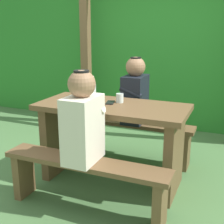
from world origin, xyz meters
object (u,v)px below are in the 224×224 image
Objects in this scene: bench_far at (131,132)px; bottle_left at (93,91)px; picnic_table at (112,130)px; bench_near at (85,175)px; drinking_glass at (120,98)px; cell_phone at (110,103)px; person_white_shirt at (83,120)px; person_black_coat at (135,93)px.

bottle_left is at bearing -115.55° from bench_far.
bench_near is (0.00, -0.56, -0.20)m from picnic_table.
drinking_glass is 0.10m from cell_phone.
bench_far is 10.00× the size of cell_phone.
bench_near is 1.11m from bench_far.
drinking_glass is (0.04, 0.10, 0.30)m from picnic_table.
cell_phone is (-0.03, 0.60, 0.00)m from person_white_shirt.
person_white_shirt reaches higher than bench_near.
person_white_shirt is 0.60m from cell_phone.
drinking_glass is (0.00, -0.45, 0.04)m from person_black_coat.
person_white_shirt is at bearing -94.06° from drinking_glass.
bottle_left is (-0.27, -0.48, 0.09)m from person_black_coat.
picnic_table reaches higher than bench_far.
bottle_left is (-0.27, -0.03, 0.05)m from drinking_glass.
bench_near is at bearing -91.89° from person_black_coat.
drinking_glass is at bearing 23.99° from cell_phone.
drinking_glass is 0.62× the size of cell_phone.
picnic_table is 1.00× the size of bench_near.
person_white_shirt is at bearing -90.44° from bench_far.
person_white_shirt is at bearing 158.75° from bench_near.
drinking_glass is (0.05, 0.65, 0.04)m from person_white_shirt.
picnic_table is 1.95× the size of person_black_coat.
bench_far is at bearing 94.74° from drinking_glass.
person_black_coat reaches higher than bottle_left.
picnic_table is at bearing 90.00° from bench_near.
person_black_coat is at bearing 90.16° from drinking_glass.
person_white_shirt is 8.35× the size of drinking_glass.
bench_far is (0.00, 0.56, -0.20)m from picnic_table.
person_white_shirt is (-0.01, 0.00, 0.46)m from bench_near.
bench_far is 0.46m from person_black_coat.
person_white_shirt reaches higher than cell_phone.
bench_near and bench_far have the same top height.
drinking_glass reaches higher than picnic_table.
bottle_left is at bearing -119.11° from person_black_coat.
person_black_coat is at bearing 87.67° from person_white_shirt.
cell_phone is (0.20, -0.03, -0.09)m from bottle_left.
person_white_shirt is (-0.01, -1.11, 0.46)m from bench_far.
picnic_table is at bearing 89.12° from person_white_shirt.
cell_phone is (-0.04, 0.60, 0.46)m from bench_near.
picnic_table is 0.61m from person_white_shirt.
picnic_table is 5.81× the size of bottle_left.
drinking_glass is at bearing -85.26° from bench_far.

